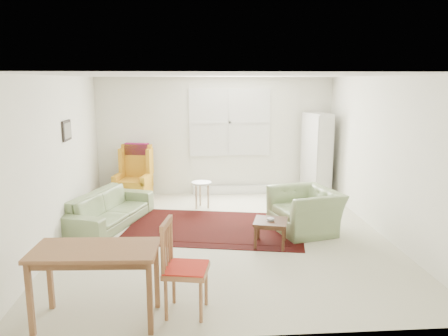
{
  "coord_description": "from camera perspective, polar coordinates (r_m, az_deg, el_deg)",
  "views": [
    {
      "loc": [
        -0.5,
        -6.53,
        2.42
      ],
      "look_at": [
        0.0,
        0.3,
        1.05
      ],
      "focal_mm": 35.0,
      "sensor_mm": 36.0,
      "label": 1
    }
  ],
  "objects": [
    {
      "name": "room",
      "position": [
        6.86,
        0.21,
        1.55
      ],
      "size": [
        5.04,
        5.54,
        2.51
      ],
      "color": "beige",
      "rests_on": "ground"
    },
    {
      "name": "rug",
      "position": [
        7.37,
        -1.22,
        -7.75
      ],
      "size": [
        3.18,
        2.37,
        0.03
      ],
      "primitive_type": null,
      "rotation": [
        0.0,
        0.0,
        -0.19
      ],
      "color": "black",
      "rests_on": "ground"
    },
    {
      "name": "sofa",
      "position": [
        7.68,
        -14.76,
        -4.41
      ],
      "size": [
        1.36,
        2.07,
        0.78
      ],
      "primitive_type": "imported",
      "rotation": [
        0.0,
        0.0,
        1.22
      ],
      "color": "gray",
      "rests_on": "ground"
    },
    {
      "name": "armchair",
      "position": [
        7.24,
        10.58,
        -4.96
      ],
      "size": [
        1.18,
        1.27,
        0.83
      ],
      "primitive_type": "imported",
      "rotation": [
        0.0,
        0.0,
        -1.3
      ],
      "color": "gray",
      "rests_on": "ground"
    },
    {
      "name": "wingback_chair",
      "position": [
        9.07,
        -11.81,
        -0.65
      ],
      "size": [
        0.8,
        0.83,
        1.15
      ],
      "primitive_type": null,
      "rotation": [
        0.0,
        0.0,
        -0.21
      ],
      "color": "gold",
      "rests_on": "ground"
    },
    {
      "name": "coffee_table",
      "position": [
        6.61,
        6.08,
        -8.43
      ],
      "size": [
        0.59,
        0.59,
        0.39
      ],
      "primitive_type": null,
      "rotation": [
        0.0,
        0.0,
        -0.26
      ],
      "color": "#3C2012",
      "rests_on": "ground"
    },
    {
      "name": "stool",
      "position": [
        8.46,
        -2.95,
        -3.5
      ],
      "size": [
        0.49,
        0.49,
        0.52
      ],
      "primitive_type": null,
      "rotation": [
        0.0,
        0.0,
        -0.35
      ],
      "color": "white",
      "rests_on": "ground"
    },
    {
      "name": "cabinet",
      "position": [
        9.36,
        12.0,
        1.62
      ],
      "size": [
        0.53,
        0.78,
        1.77
      ],
      "primitive_type": null,
      "rotation": [
        0.0,
        0.0,
        0.25
      ],
      "color": "silver",
      "rests_on": "ground"
    },
    {
      "name": "desk",
      "position": [
        4.75,
        -16.25,
        -14.44
      ],
      "size": [
        1.27,
        0.68,
        0.79
      ],
      "primitive_type": null,
      "rotation": [
        0.0,
        0.0,
        -0.05
      ],
      "color": "#95623C",
      "rests_on": "ground"
    },
    {
      "name": "desk_chair",
      "position": [
        4.69,
        -4.95,
        -12.83
      ],
      "size": [
        0.52,
        0.52,
        1.02
      ],
      "primitive_type": null,
      "rotation": [
        0.0,
        0.0,
        1.39
      ],
      "color": "#95623C",
      "rests_on": "ground"
    }
  ]
}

